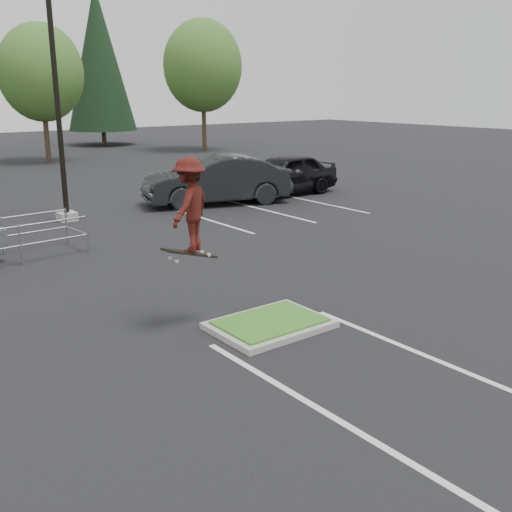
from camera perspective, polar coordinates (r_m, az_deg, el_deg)
ground at (r=11.65m, az=1.33°, el=-6.85°), size 120.00×120.00×0.00m
grass_median at (r=11.62m, az=1.33°, el=-6.50°), size 2.20×1.60×0.16m
stall_lines at (r=16.02m, az=-16.22°, el=-1.17°), size 22.62×17.60×0.01m
light_pole at (r=21.64m, az=-18.53°, el=15.10°), size 0.70×0.60×10.12m
decid_c at (r=40.29m, az=-19.81°, el=15.84°), size 5.12×5.12×8.38m
decid_d at (r=45.98m, az=-5.12°, el=17.34°), size 5.76×5.76×9.43m
conif_c at (r=52.25m, az=-14.74°, el=17.72°), size 5.50×5.50×12.50m
skateboarder at (r=11.13m, az=-6.47°, el=4.81°), size 1.31×1.17×1.98m
car_r_charc at (r=24.15m, az=-3.76°, el=7.24°), size 6.16×3.72×1.92m
car_r_black at (r=26.25m, az=2.65°, el=7.76°), size 5.28×2.31×1.77m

